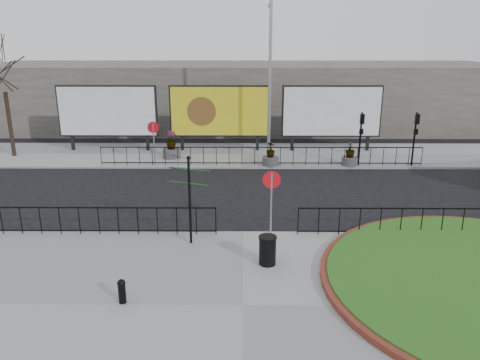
{
  "coord_description": "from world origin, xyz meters",
  "views": [
    {
      "loc": [
        -0.01,
        -16.13,
        7.13
      ],
      "look_at": [
        -0.13,
        0.98,
        1.83
      ],
      "focal_mm": 35.0,
      "sensor_mm": 36.0,
      "label": 1
    }
  ],
  "objects_px": {
    "planter_a": "(171,148)",
    "bollard": "(122,290)",
    "litter_bin": "(268,250)",
    "fingerpost_sign": "(189,191)",
    "planter_c": "(350,156)",
    "lamp_post": "(270,78)",
    "billboard_mid": "(219,111)",
    "planter_b": "(270,157)"
  },
  "relations": [
    {
      "from": "billboard_mid",
      "to": "planter_b",
      "type": "height_order",
      "value": "billboard_mid"
    },
    {
      "from": "planter_b",
      "to": "litter_bin",
      "type": "bearing_deg",
      "value": -93.62
    },
    {
      "from": "lamp_post",
      "to": "bollard",
      "type": "distance_m",
      "value": 17.16
    },
    {
      "from": "billboard_mid",
      "to": "bollard",
      "type": "bearing_deg",
      "value": -95.78
    },
    {
      "from": "fingerpost_sign",
      "to": "planter_c",
      "type": "xyz_separation_m",
      "value": [
        7.84,
        10.4,
        -1.38
      ]
    },
    {
      "from": "billboard_mid",
      "to": "litter_bin",
      "type": "height_order",
      "value": "billboard_mid"
    },
    {
      "from": "fingerpost_sign",
      "to": "planter_a",
      "type": "relative_size",
      "value": 1.92
    },
    {
      "from": "lamp_post",
      "to": "billboard_mid",
      "type": "bearing_deg",
      "value": 146.75
    },
    {
      "from": "planter_c",
      "to": "fingerpost_sign",
      "type": "bearing_deg",
      "value": -127.02
    },
    {
      "from": "lamp_post",
      "to": "fingerpost_sign",
      "type": "xyz_separation_m",
      "value": [
        -3.35,
        -12.0,
        -2.79
      ]
    },
    {
      "from": "billboard_mid",
      "to": "planter_b",
      "type": "relative_size",
      "value": 4.6
    },
    {
      "from": "litter_bin",
      "to": "planter_c",
      "type": "distance_m",
      "value": 13.09
    },
    {
      "from": "lamp_post",
      "to": "litter_bin",
      "type": "bearing_deg",
      "value": -93.09
    },
    {
      "from": "planter_a",
      "to": "litter_bin",
      "type": "bearing_deg",
      "value": -69.59
    },
    {
      "from": "bollard",
      "to": "planter_c",
      "type": "distance_m",
      "value": 17.05
    },
    {
      "from": "litter_bin",
      "to": "bollard",
      "type": "bearing_deg",
      "value": -150.67
    },
    {
      "from": "fingerpost_sign",
      "to": "planter_a",
      "type": "bearing_deg",
      "value": 123.72
    },
    {
      "from": "billboard_mid",
      "to": "bollard",
      "type": "xyz_separation_m",
      "value": [
        -1.81,
        -17.86,
        -2.1
      ]
    },
    {
      "from": "litter_bin",
      "to": "planter_a",
      "type": "bearing_deg",
      "value": 110.41
    },
    {
      "from": "fingerpost_sign",
      "to": "planter_a",
      "type": "height_order",
      "value": "fingerpost_sign"
    },
    {
      "from": "billboard_mid",
      "to": "litter_bin",
      "type": "bearing_deg",
      "value": -81.69
    },
    {
      "from": "fingerpost_sign",
      "to": "planter_a",
      "type": "distance_m",
      "value": 12.31
    },
    {
      "from": "fingerpost_sign",
      "to": "bollard",
      "type": "relative_size",
      "value": 4.51
    },
    {
      "from": "billboard_mid",
      "to": "planter_a",
      "type": "relative_size",
      "value": 3.75
    },
    {
      "from": "planter_a",
      "to": "fingerpost_sign",
      "type": "bearing_deg",
      "value": -78.49
    },
    {
      "from": "bollard",
      "to": "litter_bin",
      "type": "bearing_deg",
      "value": 29.33
    },
    {
      "from": "billboard_mid",
      "to": "fingerpost_sign",
      "type": "distance_m",
      "value": 13.99
    },
    {
      "from": "lamp_post",
      "to": "planter_b",
      "type": "xyz_separation_m",
      "value": [
        0.03,
        -1.6,
        -4.24
      ]
    },
    {
      "from": "planter_b",
      "to": "fingerpost_sign",
      "type": "bearing_deg",
      "value": -107.98
    },
    {
      "from": "planter_b",
      "to": "planter_c",
      "type": "bearing_deg",
      "value": 0.0
    },
    {
      "from": "planter_a",
      "to": "planter_b",
      "type": "relative_size",
      "value": 1.22
    },
    {
      "from": "bollard",
      "to": "planter_c",
      "type": "height_order",
      "value": "planter_c"
    },
    {
      "from": "billboard_mid",
      "to": "lamp_post",
      "type": "xyz_separation_m",
      "value": [
        3.01,
        -1.97,
        2.23
      ]
    },
    {
      "from": "planter_b",
      "to": "billboard_mid",
      "type": "bearing_deg",
      "value": 130.33
    },
    {
      "from": "fingerpost_sign",
      "to": "bollard",
      "type": "xyz_separation_m",
      "value": [
        -1.46,
        -3.89,
        -1.53
      ]
    },
    {
      "from": "litter_bin",
      "to": "planter_a",
      "type": "height_order",
      "value": "planter_a"
    },
    {
      "from": "lamp_post",
      "to": "bollard",
      "type": "relative_size",
      "value": 13.14
    },
    {
      "from": "fingerpost_sign",
      "to": "litter_bin",
      "type": "bearing_deg",
      "value": -9.2
    },
    {
      "from": "lamp_post",
      "to": "bollard",
      "type": "bearing_deg",
      "value": -106.85
    },
    {
      "from": "planter_a",
      "to": "bollard",
      "type": "bearing_deg",
      "value": -86.47
    },
    {
      "from": "billboard_mid",
      "to": "planter_a",
      "type": "distance_m",
      "value": 3.89
    },
    {
      "from": "litter_bin",
      "to": "planter_a",
      "type": "relative_size",
      "value": 0.58
    }
  ]
}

